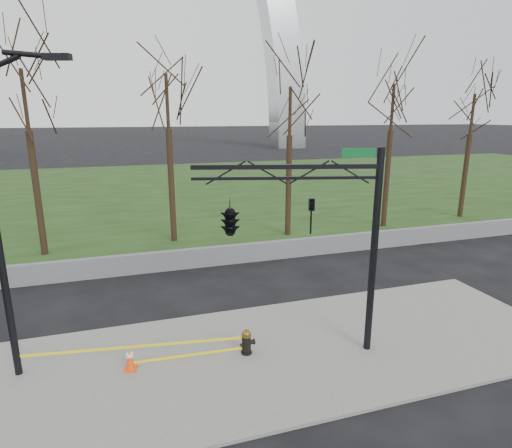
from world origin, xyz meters
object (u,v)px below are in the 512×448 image
object	(u,v)px
traffic_cone	(130,359)
traffic_signal_mast	(258,217)
fire_hydrant	(247,342)
street_light	(1,206)

from	to	relation	value
traffic_cone	traffic_signal_mast	xyz separation A→B (m)	(3.59, -0.18, 3.74)
fire_hydrant	street_light	world-z (taller)	street_light
fire_hydrant	street_light	bearing A→B (deg)	168.11
fire_hydrant	traffic_signal_mast	world-z (taller)	traffic_signal_mast
traffic_cone	street_light	size ratio (longest dim) A/B	0.08
traffic_signal_mast	street_light	bearing A→B (deg)	-172.67
street_light	traffic_cone	bearing A→B (deg)	6.64
fire_hydrant	traffic_cone	world-z (taller)	fire_hydrant
fire_hydrant	traffic_cone	xyz separation A→B (m)	(-3.25, 0.19, -0.05)
fire_hydrant	traffic_signal_mast	size ratio (longest dim) A/B	0.13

